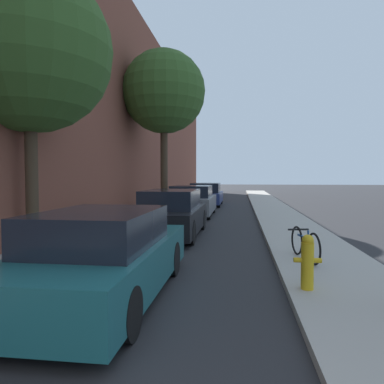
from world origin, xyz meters
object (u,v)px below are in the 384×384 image
(parked_car_navy, at_px, (206,195))
(fire_hydrant, at_px, (307,261))
(parked_car_black, at_px, (172,214))
(parked_car_teal, at_px, (104,257))
(parked_car_grey, at_px, (192,201))
(street_tree_far, at_px, (164,92))
(bicycle, at_px, (305,244))
(street_tree_near, at_px, (29,50))

(parked_car_navy, xyz_separation_m, fire_hydrant, (3.04, -16.22, -0.12))
(parked_car_black, bearing_deg, parked_car_teal, -89.58)
(parked_car_black, xyz_separation_m, parked_car_navy, (-0.03, 11.15, -0.00))
(parked_car_teal, height_order, parked_car_grey, parked_car_grey)
(street_tree_far, bearing_deg, parked_car_black, -75.68)
(parked_car_navy, bearing_deg, street_tree_far, -104.89)
(street_tree_far, bearing_deg, bicycle, -61.66)
(parked_car_teal, xyz_separation_m, street_tree_far, (-1.51, 11.28, 5.00))
(parked_car_navy, relative_size, street_tree_far, 0.56)
(parked_car_black, bearing_deg, street_tree_far, 104.32)
(street_tree_far, bearing_deg, street_tree_near, -98.30)
(street_tree_near, distance_m, fire_hydrant, 7.39)
(parked_car_black, xyz_separation_m, street_tree_near, (-2.72, -2.86, 3.98))
(parked_car_grey, relative_size, parked_car_navy, 1.02)
(parked_car_navy, xyz_separation_m, street_tree_near, (-2.69, -14.01, 3.98))
(street_tree_near, bearing_deg, parked_car_black, 46.45)
(fire_hydrant, height_order, bicycle, fire_hydrant)
(parked_car_black, bearing_deg, bicycle, -43.27)
(parked_car_navy, distance_m, street_tree_far, 7.48)
(parked_car_teal, xyz_separation_m, bicycle, (3.27, 2.41, -0.18))
(street_tree_near, relative_size, street_tree_far, 0.86)
(parked_car_grey, height_order, fire_hydrant, parked_car_grey)
(street_tree_far, relative_size, fire_hydrant, 9.09)
(parked_car_navy, bearing_deg, parked_car_grey, -90.95)
(parked_car_teal, relative_size, street_tree_near, 0.66)
(parked_car_black, height_order, street_tree_near, street_tree_near)
(street_tree_far, bearing_deg, parked_car_navy, 75.11)
(fire_hydrant, bearing_deg, parked_car_black, 120.73)
(street_tree_far, xyz_separation_m, bicycle, (4.78, -8.87, -5.19))
(parked_car_black, bearing_deg, parked_car_grey, 91.31)
(fire_hydrant, bearing_deg, parked_car_grey, 106.55)
(parked_car_teal, relative_size, bicycle, 2.85)
(fire_hydrant, bearing_deg, bicycle, 81.22)
(parked_car_navy, distance_m, fire_hydrant, 16.50)
(parked_car_grey, xyz_separation_m, parked_car_navy, (0.09, 5.66, -0.00))
(parked_car_navy, distance_m, street_tree_near, 14.81)
(parked_car_black, relative_size, parked_car_navy, 1.04)
(parked_car_teal, bearing_deg, bicycle, 36.39)
(parked_car_teal, height_order, parked_car_navy, parked_car_navy)
(bicycle, bearing_deg, parked_car_black, 125.19)
(street_tree_near, bearing_deg, fire_hydrant, -21.03)
(parked_car_teal, bearing_deg, street_tree_near, 136.00)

